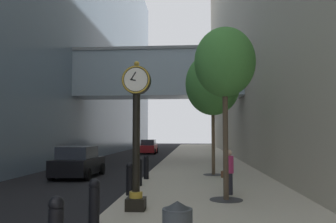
{
  "coord_description": "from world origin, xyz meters",
  "views": [
    {
      "loc": [
        2.53,
        -2.42,
        2.34
      ],
      "look_at": [
        0.97,
        19.49,
        3.75
      ],
      "focal_mm": 37.16,
      "sensor_mm": 36.0,
      "label": 1
    }
  ],
  "objects_px": {
    "street_clock": "(136,127)",
    "street_tree_mid_near": "(213,84)",
    "bollard_second": "(94,203)",
    "car_black_mid": "(78,162)",
    "car_red_near": "(149,147)",
    "pedestrian_walking": "(229,171)",
    "street_tree_near": "(225,63)",
    "bollard_fourth": "(130,178)",
    "bollard_sixth": "(146,166)",
    "bollard_fifth": "(139,171)"
  },
  "relations": [
    {
      "from": "bollard_fifth",
      "to": "pedestrian_walking",
      "type": "height_order",
      "value": "pedestrian_walking"
    },
    {
      "from": "street_clock",
      "to": "bollard_second",
      "type": "bearing_deg",
      "value": -106.6
    },
    {
      "from": "pedestrian_walking",
      "to": "car_red_near",
      "type": "height_order",
      "value": "pedestrian_walking"
    },
    {
      "from": "bollard_fourth",
      "to": "street_tree_near",
      "type": "bearing_deg",
      "value": -11.44
    },
    {
      "from": "street_clock",
      "to": "bollard_fourth",
      "type": "distance_m",
      "value": 3.06
    },
    {
      "from": "bollard_fifth",
      "to": "street_tree_mid_near",
      "type": "relative_size",
      "value": 0.18
    },
    {
      "from": "street_tree_mid_near",
      "to": "car_red_near",
      "type": "bearing_deg",
      "value": 106.1
    },
    {
      "from": "street_tree_near",
      "to": "bollard_fourth",
      "type": "bearing_deg",
      "value": 168.56
    },
    {
      "from": "car_red_near",
      "to": "bollard_second",
      "type": "bearing_deg",
      "value": -84.91
    },
    {
      "from": "bollard_sixth",
      "to": "car_black_mid",
      "type": "bearing_deg",
      "value": 160.04
    },
    {
      "from": "bollard_second",
      "to": "car_red_near",
      "type": "bearing_deg",
      "value": 95.09
    },
    {
      "from": "bollard_fourth",
      "to": "car_black_mid",
      "type": "bearing_deg",
      "value": 123.23
    },
    {
      "from": "pedestrian_walking",
      "to": "bollard_fifth",
      "type": "bearing_deg",
      "value": 152.49
    },
    {
      "from": "bollard_second",
      "to": "car_red_near",
      "type": "height_order",
      "value": "car_red_near"
    },
    {
      "from": "bollard_second",
      "to": "bollard_fifth",
      "type": "relative_size",
      "value": 1.0
    },
    {
      "from": "street_tree_mid_near",
      "to": "car_red_near",
      "type": "height_order",
      "value": "street_tree_mid_near"
    },
    {
      "from": "car_black_mid",
      "to": "pedestrian_walking",
      "type": "bearing_deg",
      "value": -36.55
    },
    {
      "from": "street_tree_near",
      "to": "street_tree_mid_near",
      "type": "bearing_deg",
      "value": 90.0
    },
    {
      "from": "bollard_sixth",
      "to": "car_black_mid",
      "type": "xyz_separation_m",
      "value": [
        -3.88,
        1.41,
        0.06
      ]
    },
    {
      "from": "street_clock",
      "to": "bollard_fifth",
      "type": "bearing_deg",
      "value": 97.65
    },
    {
      "from": "bollard_sixth",
      "to": "street_tree_mid_near",
      "type": "relative_size",
      "value": 0.18
    },
    {
      "from": "street_clock",
      "to": "street_tree_mid_near",
      "type": "height_order",
      "value": "street_tree_mid_near"
    },
    {
      "from": "bollard_fifth",
      "to": "car_black_mid",
      "type": "bearing_deg",
      "value": 136.63
    },
    {
      "from": "pedestrian_walking",
      "to": "car_red_near",
      "type": "relative_size",
      "value": 0.36
    },
    {
      "from": "street_clock",
      "to": "street_tree_near",
      "type": "distance_m",
      "value": 3.93
    },
    {
      "from": "bollard_fifth",
      "to": "bollard_sixth",
      "type": "bearing_deg",
      "value": 90.0
    },
    {
      "from": "street_clock",
      "to": "bollard_fifth",
      "type": "xyz_separation_m",
      "value": [
        -0.63,
        4.66,
        -1.78
      ]
    },
    {
      "from": "car_red_near",
      "to": "car_black_mid",
      "type": "height_order",
      "value": "car_black_mid"
    },
    {
      "from": "bollard_sixth",
      "to": "car_red_near",
      "type": "height_order",
      "value": "car_red_near"
    },
    {
      "from": "street_tree_near",
      "to": "street_tree_mid_near",
      "type": "relative_size",
      "value": 0.88
    },
    {
      "from": "bollard_sixth",
      "to": "street_tree_near",
      "type": "xyz_separation_m",
      "value": [
        3.38,
        -5.19,
        3.99
      ]
    },
    {
      "from": "street_tree_mid_near",
      "to": "bollard_fourth",
      "type": "bearing_deg",
      "value": -117.72
    },
    {
      "from": "bollard_second",
      "to": "street_tree_near",
      "type": "relative_size",
      "value": 0.2
    },
    {
      "from": "bollard_fourth",
      "to": "car_red_near",
      "type": "height_order",
      "value": "car_red_near"
    },
    {
      "from": "street_tree_near",
      "to": "bollard_sixth",
      "type": "bearing_deg",
      "value": 123.02
    },
    {
      "from": "bollard_fourth",
      "to": "bollard_sixth",
      "type": "relative_size",
      "value": 1.0
    },
    {
      "from": "street_tree_mid_near",
      "to": "car_black_mid",
      "type": "relative_size",
      "value": 1.64
    },
    {
      "from": "street_clock",
      "to": "car_red_near",
      "type": "bearing_deg",
      "value": 96.59
    },
    {
      "from": "bollard_sixth",
      "to": "car_red_near",
      "type": "relative_size",
      "value": 0.26
    },
    {
      "from": "street_tree_mid_near",
      "to": "car_black_mid",
      "type": "distance_m",
      "value": 8.41
    },
    {
      "from": "street_clock",
      "to": "car_black_mid",
      "type": "distance_m",
      "value": 9.62
    },
    {
      "from": "car_black_mid",
      "to": "street_clock",
      "type": "bearing_deg",
      "value": -61.59
    },
    {
      "from": "bollard_sixth",
      "to": "car_red_near",
      "type": "bearing_deg",
      "value": 97.01
    },
    {
      "from": "bollard_second",
      "to": "bollard_fourth",
      "type": "height_order",
      "value": "same"
    },
    {
      "from": "bollard_second",
      "to": "car_black_mid",
      "type": "relative_size",
      "value": 0.29
    },
    {
      "from": "street_clock",
      "to": "street_tree_near",
      "type": "xyz_separation_m",
      "value": [
        2.75,
        1.73,
        2.21
      ]
    },
    {
      "from": "car_black_mid",
      "to": "bollard_fifth",
      "type": "bearing_deg",
      "value": -43.37
    },
    {
      "from": "bollard_fifth",
      "to": "pedestrian_walking",
      "type": "relative_size",
      "value": 0.72
    },
    {
      "from": "street_tree_mid_near",
      "to": "bollard_fifth",
      "type": "bearing_deg",
      "value": -129.0
    },
    {
      "from": "street_tree_mid_near",
      "to": "car_black_mid",
      "type": "height_order",
      "value": "street_tree_mid_near"
    }
  ]
}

